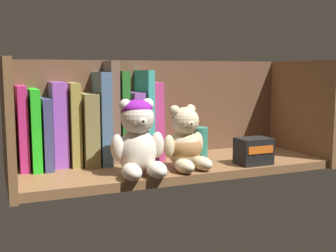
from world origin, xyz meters
The scene contains 20 objects.
shelf_board centered at (0.00, 0.00, 1.00)cm, with size 73.73×24.46×2.00cm, color brown.
shelf_back_panel centered at (0.00, 12.83, 13.50)cm, with size 76.13×1.20×27.01cm, color brown.
shelf_side_panel_left centered at (-37.66, 0.00, 13.50)cm, with size 1.60×26.86×27.01cm, color brown.
shelf_side_panel_right centered at (37.66, 0.00, 13.50)cm, with size 1.60×26.86×27.01cm, color brown.
book_0 centered at (-34.33, 8.91, 11.55)cm, with size 2.07×12.45×19.09cm, color #AF2467.
book_1 centered at (-31.79, 8.91, 11.19)cm, with size 2.06×14.85×18.37cm, color green.
book_2 centered at (-29.29, 8.91, 10.12)cm, with size 2.00×14.94×16.24cm, color #3C3E6E.
book_3 centered at (-26.13, 8.91, 11.89)cm, with size 3.36×9.16×19.79cm, color purple.
book_4 centered at (-22.81, 8.91, 11.79)cm, with size 2.34×11.30×19.59cm, color olive.
book_5 centered at (-19.47, 8.91, 10.53)cm, with size 3.38×14.21×17.06cm, color olive.
book_6 centered at (-16.03, 8.91, 13.05)cm, with size 2.55×14.01×22.09cm, color #486784.
book_7 centered at (-13.24, 8.91, 14.38)cm, with size 2.09×9.35×24.77cm, color brown.
book_8 centered at (-10.71, 8.91, 13.16)cm, with size 2.01×9.88×22.32cm, color #246922.
book_9 centered at (-7.87, 8.91, 10.56)cm, with size 2.72×13.43×17.12cm, color purple.
book_10 centered at (-5.22, 8.91, 13.25)cm, with size 1.64×14.59×22.50cm, color teal.
book_11 centered at (-2.64, 8.91, 11.76)cm, with size 2.58×12.04×19.52cm, color #C13779.
teddy_bear_larger centered at (-11.89, -7.55, 9.83)cm, with size 11.96×12.08×16.50cm.
teddy_bear_smaller centered at (-0.36, -6.04, 7.78)cm, with size 10.92×11.69×14.72cm.
pillar_candle centered at (7.75, 2.18, 6.08)cm, with size 4.45×4.45×8.15cm, color #2D7A66.
small_product_box centered at (17.17, -8.19, 5.18)cm, with size 8.02×6.04×6.36cm.
Camera 1 is at (-40.86, -92.70, 24.56)cm, focal length 45.39 mm.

